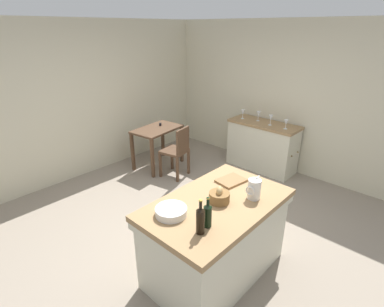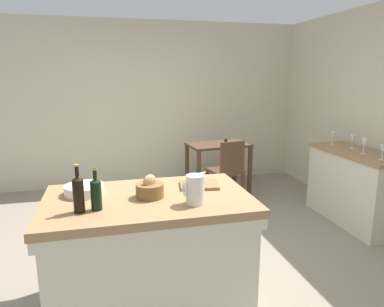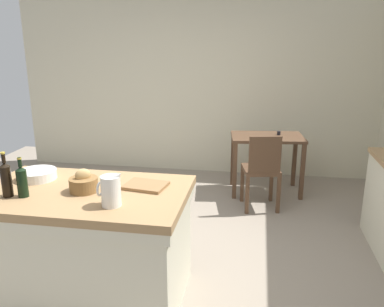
% 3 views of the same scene
% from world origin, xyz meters
% --- Properties ---
extents(ground_plane, '(6.76, 6.76, 0.00)m').
position_xyz_m(ground_plane, '(0.00, 0.00, 0.00)').
color(ground_plane, gray).
extents(wall_back, '(5.32, 0.12, 2.60)m').
position_xyz_m(wall_back, '(0.00, 2.60, 1.30)').
color(wall_back, beige).
rests_on(wall_back, ground).
extents(island_table, '(1.51, 0.92, 0.88)m').
position_xyz_m(island_table, '(-0.34, -0.65, 0.48)').
color(island_table, '#99754C').
rests_on(island_table, ground).
extents(side_cabinet, '(0.52, 1.28, 0.88)m').
position_xyz_m(side_cabinet, '(2.26, 0.34, 0.44)').
color(side_cabinet, '#99754C').
rests_on(side_cabinet, ground).
extents(writing_desk, '(0.96, 0.67, 0.81)m').
position_xyz_m(writing_desk, '(1.01, 1.82, 0.63)').
color(writing_desk, '#513826').
rests_on(writing_desk, ground).
extents(wooden_chair, '(0.47, 0.47, 0.91)m').
position_xyz_m(wooden_chair, '(0.95, 1.24, 0.50)').
color(wooden_chair, '#513826').
rests_on(wooden_chair, ground).
extents(pitcher, '(0.17, 0.13, 0.25)m').
position_xyz_m(pitcher, '(-0.04, -0.87, 0.99)').
color(pitcher, silver).
rests_on(pitcher, island_table).
extents(wash_bowl, '(0.29, 0.29, 0.07)m').
position_xyz_m(wash_bowl, '(-0.80, -0.48, 0.92)').
color(wash_bowl, silver).
rests_on(wash_bowl, island_table).
extents(bread_basket, '(0.20, 0.20, 0.17)m').
position_xyz_m(bread_basket, '(-0.33, -0.66, 0.94)').
color(bread_basket, brown).
rests_on(bread_basket, island_table).
extents(cutting_board, '(0.33, 0.27, 0.02)m').
position_xyz_m(cutting_board, '(0.09, -0.51, 0.90)').
color(cutting_board, olive).
rests_on(cutting_board, island_table).
extents(wine_bottle_dark, '(0.07, 0.07, 0.29)m').
position_xyz_m(wine_bottle_dark, '(-0.70, -0.83, 1.00)').
color(wine_bottle_dark, black).
rests_on(wine_bottle_dark, island_table).
extents(wine_bottle_amber, '(0.07, 0.07, 0.32)m').
position_xyz_m(wine_bottle_amber, '(-0.81, -0.84, 1.01)').
color(wine_bottle_amber, black).
rests_on(wine_bottle_amber, island_table).
extents(wine_glass_far_left, '(0.07, 0.07, 0.16)m').
position_xyz_m(wine_glass_far_left, '(2.20, -0.09, 0.99)').
color(wine_glass_far_left, white).
rests_on(wine_glass_far_left, side_cabinet).
extents(wine_glass_left, '(0.07, 0.07, 0.18)m').
position_xyz_m(wine_glass_left, '(2.21, 0.20, 1.01)').
color(wine_glass_left, white).
rests_on(wine_glass_left, side_cabinet).
extents(wine_glass_middle, '(0.07, 0.07, 0.18)m').
position_xyz_m(wine_glass_middle, '(2.29, 0.49, 1.00)').
color(wine_glass_middle, white).
rests_on(wine_glass_middle, side_cabinet).
extents(wine_glass_right, '(0.07, 0.07, 0.17)m').
position_xyz_m(wine_glass_right, '(2.22, 0.78, 1.00)').
color(wine_glass_right, white).
rests_on(wine_glass_right, side_cabinet).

